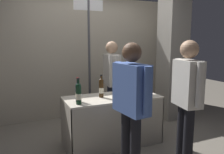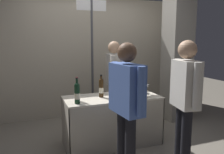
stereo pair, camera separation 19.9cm
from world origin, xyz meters
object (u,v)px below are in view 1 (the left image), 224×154
at_px(featured_wine_bottle, 117,86).
at_px(display_bottle_0, 78,92).
at_px(flower_vase, 135,87).
at_px(taster_foreground_right, 131,99).
at_px(tasting_table, 112,112).
at_px(vendor_presenter, 112,77).
at_px(booth_signpost, 89,48).
at_px(wine_glass_near_vendor, 145,87).
at_px(concrete_pillar, 174,29).

bearing_deg(featured_wine_bottle, display_bottle_0, -168.94).
distance_m(featured_wine_bottle, display_bottle_0, 0.66).
xyz_separation_m(flower_vase, taster_foreground_right, (-0.58, -0.92, 0.09)).
xyz_separation_m(tasting_table, flower_vase, (0.41, 0.03, 0.35)).
bearing_deg(vendor_presenter, tasting_table, -16.58).
relative_size(vendor_presenter, booth_signpost, 0.67).
bearing_deg(tasting_table, flower_vase, 3.53).
distance_m(featured_wine_bottle, flower_vase, 0.31).
bearing_deg(taster_foreground_right, tasting_table, -16.98).
relative_size(wine_glass_near_vendor, booth_signpost, 0.07).
bearing_deg(tasting_table, wine_glass_near_vendor, -3.04).
distance_m(wine_glass_near_vendor, taster_foreground_right, 1.14).
height_order(featured_wine_bottle, vendor_presenter, vendor_presenter).
distance_m(featured_wine_bottle, booth_signpost, 1.09).
relative_size(featured_wine_bottle, wine_glass_near_vendor, 2.10).
bearing_deg(tasting_table, booth_signpost, 91.24).
height_order(featured_wine_bottle, wine_glass_near_vendor, featured_wine_bottle).
distance_m(tasting_table, display_bottle_0, 0.66).
distance_m(concrete_pillar, vendor_presenter, 1.59).
height_order(vendor_presenter, taster_foreground_right, vendor_presenter).
height_order(tasting_table, flower_vase, flower_vase).
xyz_separation_m(featured_wine_bottle, booth_signpost, (-0.13, 0.91, 0.57)).
bearing_deg(concrete_pillar, flower_vase, -153.23).
distance_m(concrete_pillar, tasting_table, 2.16).
distance_m(concrete_pillar, display_bottle_0, 2.44).
relative_size(concrete_pillar, tasting_table, 2.52).
bearing_deg(vendor_presenter, flower_vase, 19.53).
height_order(tasting_table, display_bottle_0, display_bottle_0).
height_order(tasting_table, featured_wine_bottle, featured_wine_bottle).
xyz_separation_m(flower_vase, booth_signpost, (-0.43, 0.96, 0.60)).
bearing_deg(featured_wine_bottle, booth_signpost, 98.11).
height_order(display_bottle_0, vendor_presenter, vendor_presenter).
height_order(featured_wine_bottle, display_bottle_0, display_bottle_0).
distance_m(concrete_pillar, wine_glass_near_vendor, 1.55).
bearing_deg(vendor_presenter, taster_foreground_right, -9.06).
xyz_separation_m(display_bottle_0, booth_signpost, (0.52, 1.04, 0.57)).
relative_size(tasting_table, wine_glass_near_vendor, 9.41).
bearing_deg(flower_vase, display_bottle_0, -175.05).
distance_m(flower_vase, taster_foreground_right, 1.09).
relative_size(display_bottle_0, booth_signpost, 0.14).
bearing_deg(flower_vase, featured_wine_bottle, 171.67).
bearing_deg(featured_wine_bottle, tasting_table, -147.24).
relative_size(concrete_pillar, vendor_presenter, 2.30).
distance_m(featured_wine_bottle, taster_foreground_right, 1.00).
xyz_separation_m(flower_vase, vendor_presenter, (-0.13, 0.61, 0.08)).
bearing_deg(display_bottle_0, taster_foreground_right, -65.82).
bearing_deg(booth_signpost, featured_wine_bottle, -81.89).
distance_m(wine_glass_near_vendor, booth_signpost, 1.32).
xyz_separation_m(featured_wine_bottle, taster_foreground_right, (-0.28, -0.96, 0.06)).
relative_size(flower_vase, booth_signpost, 0.16).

